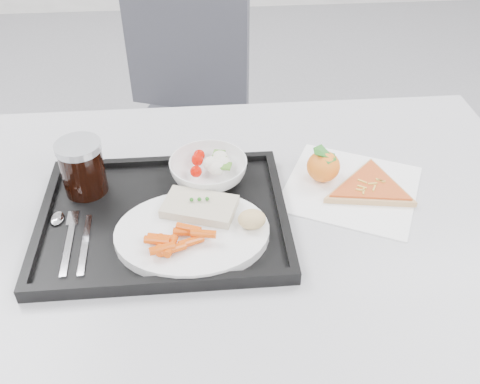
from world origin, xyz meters
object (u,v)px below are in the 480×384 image
object	(u,v)px
salad_bowl	(209,170)
pizza_slice	(370,187)
table	(241,234)
cola_glass	(82,167)
chair	(189,106)
tray	(164,218)
dinner_plate	(192,233)
tangerine	(323,166)

from	to	relation	value
salad_bowl	pizza_slice	world-z (taller)	salad_bowl
table	cola_glass	bearing A→B (deg)	168.02
chair	table	bearing A→B (deg)	-82.37
salad_bowl	pizza_slice	bearing A→B (deg)	-8.02
table	tray	world-z (taller)	tray
table	dinner_plate	bearing A→B (deg)	-136.92
tray	cola_glass	world-z (taller)	cola_glass
dinner_plate	salad_bowl	distance (m)	0.17
chair	salad_bowl	size ratio (longest dim) A/B	6.11
dinner_plate	tangerine	bearing A→B (deg)	31.44
dinner_plate	cola_glass	bearing A→B (deg)	143.26
tray	dinner_plate	distance (m)	0.08
tray	salad_bowl	bearing A→B (deg)	49.10
table	tray	size ratio (longest dim) A/B	2.67
table	cola_glass	xyz separation A→B (m)	(-0.30, 0.06, 0.14)
dinner_plate	pizza_slice	bearing A→B (deg)	18.50
dinner_plate	salad_bowl	xyz separation A→B (m)	(0.04, 0.16, 0.01)
tangerine	table	bearing A→B (deg)	-156.58
cola_glass	dinner_plate	bearing A→B (deg)	-36.74
tray	salad_bowl	xyz separation A→B (m)	(0.09, 0.10, 0.03)
tray	cola_glass	size ratio (longest dim) A/B	4.17
tray	dinner_plate	world-z (taller)	dinner_plate
salad_bowl	pizza_slice	xyz separation A→B (m)	(0.32, -0.04, -0.03)
pizza_slice	dinner_plate	bearing A→B (deg)	-161.50
salad_bowl	chair	bearing A→B (deg)	93.71
dinner_plate	salad_bowl	world-z (taller)	salad_bowl
table	tangerine	distance (m)	0.21
chair	tangerine	bearing A→B (deg)	-68.71
dinner_plate	cola_glass	size ratio (longest dim) A/B	2.50
table	tray	distance (m)	0.17
table	pizza_slice	world-z (taller)	pizza_slice
salad_bowl	tangerine	world-z (taller)	tangerine
dinner_plate	tangerine	xyz separation A→B (m)	(0.26, 0.16, 0.01)
tangerine	pizza_slice	xyz separation A→B (m)	(0.09, -0.04, -0.02)
cola_glass	tangerine	xyz separation A→B (m)	(0.47, 0.01, -0.04)
chair	pizza_slice	distance (m)	0.86
chair	pizza_slice	size ratio (longest dim) A/B	3.52
chair	tray	xyz separation A→B (m)	(-0.04, -0.81, 0.22)
tangerine	chair	bearing A→B (deg)	111.29
salad_bowl	dinner_plate	bearing A→B (deg)	-102.25
dinner_plate	pizza_slice	size ratio (longest dim) A/B	1.02
pizza_slice	salad_bowl	bearing A→B (deg)	171.98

